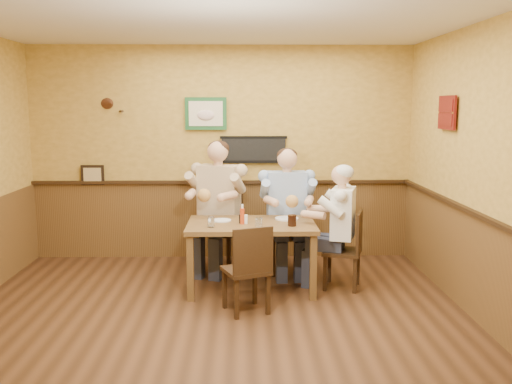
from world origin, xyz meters
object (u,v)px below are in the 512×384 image
at_px(chair_right_end, 342,250).
at_px(water_glass_mid, 259,223).
at_px(chair_back_left, 219,230).
at_px(diner_blue_polo, 286,217).
at_px(diner_tan_shirt, 219,212).
at_px(chair_back_right, 286,234).
at_px(chair_near_side, 246,268).
at_px(diner_white_elder, 343,233).
at_px(water_glass_left, 211,222).
at_px(pepper_shaker, 241,219).
at_px(salt_shaker, 246,219).
at_px(hot_sauce_bottle, 242,215).
at_px(dining_table, 251,231).
at_px(cola_tumbler, 292,220).

height_order(chair_right_end, water_glass_mid, chair_right_end).
height_order(chair_back_left, chair_right_end, chair_back_left).
xyz_separation_m(chair_right_end, diner_blue_polo, (-0.58, 0.63, 0.25)).
height_order(diner_tan_shirt, water_glass_mid, diner_tan_shirt).
bearing_deg(chair_back_right, chair_right_end, -50.35).
xyz_separation_m(chair_near_side, diner_white_elder, (1.08, 0.72, 0.18)).
bearing_deg(diner_white_elder, diner_blue_polo, -120.01).
xyz_separation_m(diner_white_elder, water_glass_left, (-1.44, -0.23, 0.18)).
distance_m(diner_blue_polo, pepper_shaker, 0.87).
bearing_deg(salt_shaker, water_glass_mid, -61.01).
distance_m(diner_white_elder, water_glass_mid, 1.01).
bearing_deg(hot_sauce_bottle, diner_tan_shirt, 108.83).
bearing_deg(chair_right_end, chair_near_side, -38.92).
bearing_deg(chair_near_side, dining_table, -116.81).
relative_size(diner_white_elder, hot_sauce_bottle, 6.41).
xyz_separation_m(chair_back_right, chair_near_side, (-0.50, -1.35, -0.04)).
relative_size(dining_table, diner_white_elder, 1.13).
xyz_separation_m(cola_tumbler, pepper_shaker, (-0.55, 0.15, -0.01)).
bearing_deg(diner_blue_polo, chair_back_left, 167.57).
distance_m(chair_back_right, diner_white_elder, 0.86).
height_order(water_glass_left, cola_tumbler, cola_tumbler).
xyz_separation_m(water_glass_mid, pepper_shaker, (-0.19, 0.28, -0.01)).
bearing_deg(chair_back_right, chair_back_left, 167.57).
bearing_deg(hot_sauce_bottle, chair_back_left, 108.83).
bearing_deg(chair_near_side, water_glass_mid, -130.45).
distance_m(dining_table, water_glass_mid, 0.34).
bearing_deg(diner_white_elder, chair_back_left, -101.30).
bearing_deg(pepper_shaker, chair_back_left, 108.48).
bearing_deg(diner_white_elder, dining_table, -71.75).
height_order(water_glass_mid, cola_tumbler, cola_tumbler).
bearing_deg(water_glass_mid, chair_back_left, 113.12).
bearing_deg(chair_back_left, diner_blue_polo, 8.91).
xyz_separation_m(chair_right_end, salt_shaker, (-1.07, -0.07, 0.36)).
relative_size(diner_blue_polo, pepper_shaker, 14.59).
distance_m(diner_white_elder, hot_sauce_bottle, 1.14).
relative_size(dining_table, chair_back_right, 1.46).
bearing_deg(chair_back_left, water_glass_left, -74.38).
xyz_separation_m(diner_tan_shirt, diner_white_elder, (1.40, -0.76, -0.10)).
distance_m(dining_table, salt_shaker, 0.16).
height_order(chair_right_end, hot_sauce_bottle, hot_sauce_bottle).
bearing_deg(hot_sauce_bottle, water_glass_mid, -54.04).
bearing_deg(cola_tumbler, water_glass_mid, -160.72).
bearing_deg(water_glass_left, chair_right_end, 9.08).
xyz_separation_m(water_glass_left, water_glass_mid, (0.50, -0.08, 0.00)).
distance_m(dining_table, water_glass_left, 0.50).
xyz_separation_m(dining_table, salt_shaker, (-0.06, -0.05, 0.14)).
relative_size(chair_back_left, chair_back_right, 1.05).
bearing_deg(diner_blue_polo, cola_tumbler, -93.29).
height_order(dining_table, diner_tan_shirt, diner_tan_shirt).
distance_m(chair_back_left, diner_blue_polo, 0.85).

